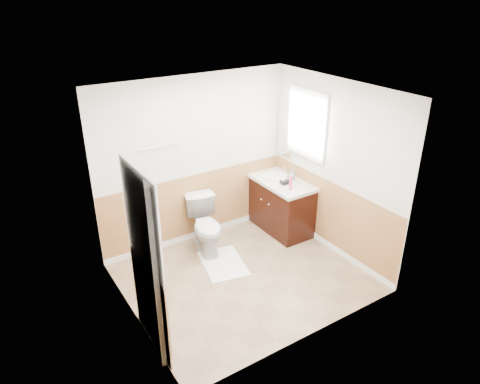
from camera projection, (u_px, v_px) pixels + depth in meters
floor at (244, 277)px, 5.97m from camera, size 3.00×3.00×0.00m
ceiling at (245, 92)px, 4.89m from camera, size 3.00×3.00×0.00m
wall_back at (195, 161)px, 6.42m from camera, size 3.00×0.00×3.00m
wall_front at (315, 241)px, 4.44m from camera, size 3.00×0.00×3.00m
wall_left at (126, 227)px, 4.70m from camera, size 0.00×3.00×3.00m
wall_right at (334, 169)px, 6.16m from camera, size 0.00×3.00×3.00m
wainscot_back at (198, 207)px, 6.73m from camera, size 3.00×0.00×3.00m
wainscot_front at (309, 300)px, 4.77m from camera, size 3.00×0.00×3.00m
wainscot_left at (135, 284)px, 5.03m from camera, size 0.00×2.60×2.60m
wainscot_right at (329, 216)px, 6.48m from camera, size 0.00×2.60×2.60m
toilet at (206, 226)px, 6.43m from camera, size 0.60×0.86×0.79m
bath_mat at (223, 263)px, 6.24m from camera, size 0.71×0.90×0.02m
vanity_cabinet at (280, 206)px, 7.00m from camera, size 0.55×1.10×0.80m
vanity_knob_left at (269, 204)px, 6.71m from camera, size 0.03×0.03×0.03m
vanity_knob_right at (261, 200)px, 6.86m from camera, size 0.03×0.03×0.03m
countertop at (281, 181)px, 6.81m from camera, size 0.60×1.15×0.05m
sink_basin at (275, 176)px, 6.92m from camera, size 0.36×0.36×0.02m
faucet at (285, 170)px, 6.98m from camera, size 0.02×0.02×0.14m
lotion_bottle at (291, 183)px, 6.44m from camera, size 0.05×0.05×0.22m
soap_dispenser at (292, 175)px, 6.75m from camera, size 0.11×0.11×0.19m
hair_dryer_body at (286, 182)px, 6.64m from camera, size 0.14×0.07×0.07m
hair_dryer_handle at (280, 182)px, 6.70m from camera, size 0.03×0.03×0.07m
mirror_panel at (285, 128)px, 6.86m from camera, size 0.02×0.35×0.90m
window_frame at (307, 124)px, 6.38m from camera, size 0.04×0.80×1.00m
window_glass at (308, 124)px, 6.39m from camera, size 0.01×0.70×0.90m
door at (153, 262)px, 4.50m from camera, size 0.29×0.78×2.04m
door_frame at (146, 264)px, 4.46m from camera, size 0.02×0.92×2.10m
door_knob at (147, 251)px, 4.81m from camera, size 0.06×0.06×0.06m
towel_bar at (160, 146)px, 5.96m from camera, size 0.62×0.02×0.02m
tp_holder_bar at (193, 199)px, 6.55m from camera, size 0.14×0.02×0.02m
tp_roll at (193, 199)px, 6.55m from camera, size 0.10×0.11×0.11m
tp_sheet at (193, 205)px, 6.60m from camera, size 0.10×0.01×0.16m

